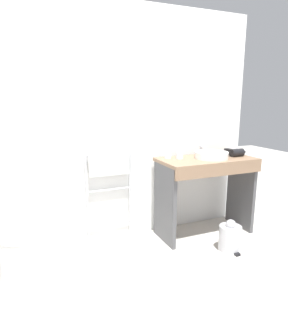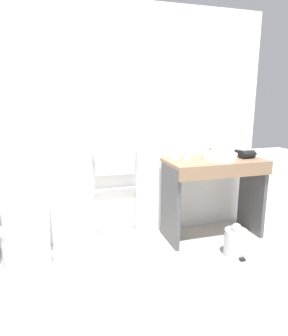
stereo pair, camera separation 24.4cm
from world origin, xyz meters
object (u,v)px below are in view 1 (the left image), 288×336
Objects in this scene: hair_dryer at (236,152)px; trash_bin at (230,237)px; towel_radiator at (109,175)px; cup_near_wall at (168,154)px; sink_basin at (211,155)px; cup_near_edge at (180,154)px; toilet at (22,239)px.

hair_dryer is 0.93m from trash_bin.
towel_radiator is 0.65m from cup_near_wall.
cup_near_edge is at bearing 161.46° from sink_basin.
toilet is at bearing -178.68° from hair_dryer.
cup_near_edge is at bearing 170.36° from hair_dryer.
towel_radiator reaches higher than cup_near_edge.
trash_bin is at bearing -10.68° from toilet.
toilet is 1.70m from cup_near_edge.
hair_dryer is at bearing -0.30° from sink_basin.
cup_near_wall reaches higher than cup_near_edge.
trash_bin is at bearing -60.04° from cup_near_edge.
hair_dryer is at bearing -9.64° from cup_near_edge.
trash_bin is at bearing -130.75° from hair_dryer.
cup_near_wall reaches higher than sink_basin.
toilet is 3.96× the size of hair_dryer.
cup_near_edge is 0.29× the size of trash_bin.
towel_radiator reaches higher than trash_bin.
towel_radiator is (0.86, 0.32, 0.40)m from toilet.
sink_basin is 1.09× the size of trash_bin.
sink_basin is 1.76× the size of hair_dryer.
trash_bin is at bearing -33.70° from towel_radiator.
towel_radiator is at bearing 167.31° from cup_near_edge.
cup_near_wall is at bearing 148.53° from cup_near_edge.
trash_bin is (1.88, -0.35, -0.18)m from toilet.
toilet reaches higher than trash_bin.
towel_radiator is 1.41m from hair_dryer.
trash_bin is (0.40, -0.58, -0.77)m from cup_near_wall.
trash_bin is at bearing -55.26° from cup_near_wall.
trash_bin is (0.30, -0.52, -0.76)m from cup_near_edge.
cup_near_wall reaches higher than hair_dryer.
cup_near_edge reaches higher than toilet.
sink_basin is 3.82× the size of cup_near_edge.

